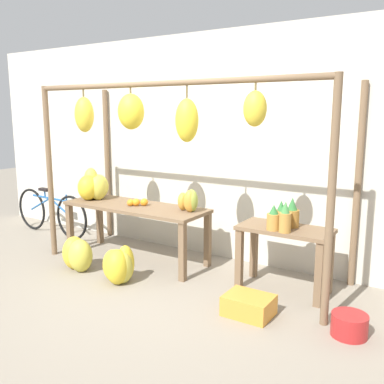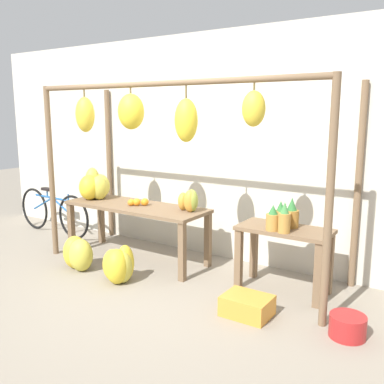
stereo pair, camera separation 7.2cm
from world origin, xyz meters
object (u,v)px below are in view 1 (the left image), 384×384
Objects in this scene: banana_pile_ground_right at (119,266)px; fruit_crate_white at (249,305)px; orange_pile at (137,202)px; banana_pile_on_table at (94,186)px; blue_bucket at (349,325)px; parked_bicycle at (51,212)px; papaya_pile at (189,201)px; pineapple_cluster at (284,217)px; banana_pile_ground_left at (77,254)px.

banana_pile_ground_right is 1.52m from fruit_crate_white.
orange_pile reaches higher than banana_pile_ground_right.
banana_pile_on_table reaches higher than blue_bucket.
fruit_crate_white is (1.52, 0.07, -0.10)m from banana_pile_ground_right.
parked_bicycle is 5.09× the size of papaya_pile.
blue_bucket is at bearing -10.48° from orange_pile.
banana_pile_ground_right reaches higher than fruit_crate_white.
banana_pile_ground_right is 1.47× the size of blue_bucket.
pineapple_cluster is 0.22× the size of parked_bicycle.
banana_pile_on_table reaches higher than banana_pile_ground_right.
pineapple_cluster reaches higher than banana_pile_ground_left.
blue_bucket is at bearing 4.15° from banana_pile_ground_right.
papaya_pile is (-1.96, 0.58, 0.73)m from blue_bucket.
papaya_pile reaches higher than blue_bucket.
pineapple_cluster reaches higher than papaya_pile.
banana_pile_ground_right is 0.27× the size of parked_bicycle.
fruit_crate_white is 0.87m from blue_bucket.
banana_pile_on_table reaches higher than pineapple_cluster.
banana_pile_on_table reaches higher than papaya_pile.
banana_pile_on_table is 1.15× the size of banana_pile_ground_left.
papaya_pile reaches higher than banana_pile_ground_right.
papaya_pile is (1.45, 0.07, -0.05)m from banana_pile_on_table.
parked_bicycle is at bearing 171.26° from blue_bucket.
papaya_pile is (-1.10, 0.69, 0.73)m from fruit_crate_white.
parked_bicycle is at bearing 167.64° from fruit_crate_white.
parked_bicycle reaches higher than banana_pile_ground_left.
pineapple_cluster reaches higher than orange_pile.
banana_pile_ground_right is (-1.59, -0.70, -0.61)m from pineapple_cluster.
pineapple_cluster is at bearing 146.35° from blue_bucket.
banana_pile_on_table is at bearing 119.09° from banana_pile_ground_left.
banana_pile_ground_left is at bearing -29.78° from parked_bicycle.
parked_bicycle is at bearing 177.43° from papaya_pile.
blue_bucket is 0.19× the size of parked_bicycle.
orange_pile is at bearing 112.73° from banana_pile_ground_right.
parked_bicycle is 2.62m from papaya_pile.
orange_pile reaches higher than blue_bucket.
banana_pile_on_table is 0.32× the size of parked_bicycle.
parked_bicycle is (-3.67, 0.80, 0.25)m from fruit_crate_white.
banana_pile_ground_left is 1.40× the size of papaya_pile.
banana_pile_ground_right is at bearing -177.49° from fruit_crate_white.
pineapple_cluster reaches higher than parked_bicycle.
orange_pile is (0.75, -0.02, -0.13)m from banana_pile_on_table.
papaya_pile reaches higher than parked_bicycle.
orange_pile is at bearing 169.52° from blue_bucket.
banana_pile_ground_left is 1.72m from parked_bicycle.
papaya_pile is at bearing 34.14° from banana_pile_ground_left.
banana_pile_ground_left is 1.45m from papaya_pile.
banana_pile_ground_left is 1.48× the size of blue_bucket.
fruit_crate_white is at bearing -173.00° from blue_bucket.
banana_pile_on_table is at bearing -9.38° from parked_bicycle.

